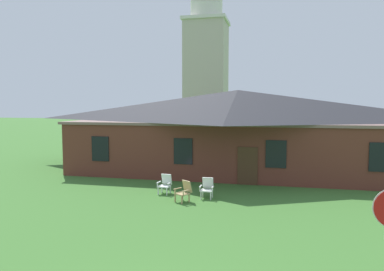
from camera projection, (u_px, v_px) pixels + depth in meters
brick_building at (237, 129)px, 24.52m from camera, size 21.48×10.40×5.42m
dome_tower at (206, 64)px, 42.99m from camera, size 5.18×5.18×20.28m
lawn_chair_by_porch at (165, 184)px, 17.69m from camera, size 0.68×0.72×0.96m
lawn_chair_near_door at (184, 191)px, 16.19m from camera, size 0.85×0.87×0.96m
lawn_chair_left_end at (207, 187)px, 16.85m from camera, size 0.64×0.67×0.96m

